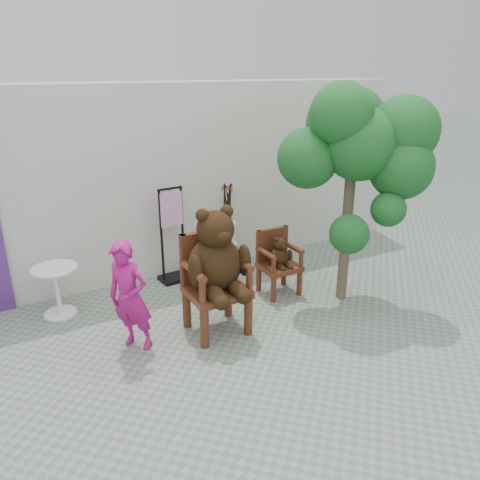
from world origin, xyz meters
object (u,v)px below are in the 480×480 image
at_px(display_stand, 173,246).
at_px(tree, 360,141).
at_px(chair_big, 216,264).
at_px(chair_small, 278,257).
at_px(person, 130,297).
at_px(cafe_table, 57,285).
at_px(stool_bucket, 227,232).

height_order(display_stand, tree, tree).
relative_size(chair_big, tree, 0.54).
bearing_deg(chair_small, person, -168.53).
relative_size(cafe_table, stool_bucket, 0.48).
bearing_deg(tree, person, 176.77).
distance_m(display_stand, stool_bucket, 0.96).
height_order(chair_big, tree, tree).
bearing_deg(chair_small, display_stand, 136.45).
bearing_deg(chair_big, stool_bucket, 58.42).
bearing_deg(chair_big, person, 176.53).
bearing_deg(stool_bucket, person, -142.39).
xyz_separation_m(cafe_table, stool_bucket, (2.75, 0.29, 0.20)).
xyz_separation_m(person, display_stand, (1.16, 1.63, -0.13)).
height_order(chair_big, chair_small, chair_big).
height_order(cafe_table, stool_bucket, stool_bucket).
distance_m(chair_big, stool_bucket, 2.01).
relative_size(chair_small, tree, 0.32).
xyz_separation_m(stool_bucket, tree, (1.04, -1.81, 1.65)).
relative_size(person, stool_bucket, 0.98).
distance_m(chair_big, cafe_table, 2.27).
bearing_deg(chair_big, display_stand, 87.27).
relative_size(display_stand, stool_bucket, 1.04).
bearing_deg(cafe_table, tree, -21.82).
distance_m(person, cafe_table, 1.51).
bearing_deg(display_stand, cafe_table, -175.50).
bearing_deg(cafe_table, stool_bucket, 6.03).
bearing_deg(cafe_table, chair_small, -16.04).
distance_m(chair_big, display_stand, 1.73).
relative_size(chair_small, person, 0.68).
relative_size(chair_big, person, 1.17).
relative_size(display_stand, tree, 0.50).
xyz_separation_m(chair_big, stool_bucket, (1.04, 1.70, -0.28)).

